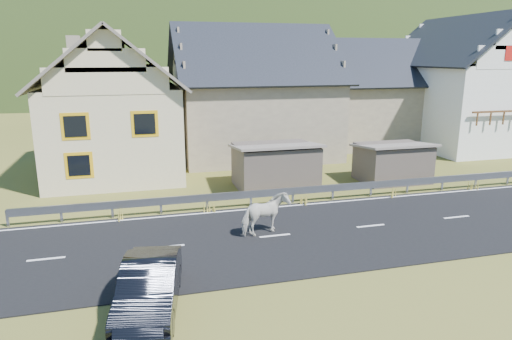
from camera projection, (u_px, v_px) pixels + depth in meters
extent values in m
plane|color=#434717|center=(371.00, 227.00, 18.20)|extent=(160.00, 160.00, 0.00)
cube|color=black|center=(371.00, 226.00, 18.20)|extent=(60.00, 7.00, 0.04)
cube|color=silver|center=(371.00, 226.00, 18.19)|extent=(60.00, 6.60, 0.01)
cube|color=#93969B|center=(333.00, 188.00, 21.51)|extent=(28.00, 0.08, 0.34)
cube|color=#93969B|center=(7.00, 219.00, 18.12)|extent=(0.10, 0.06, 0.70)
cube|color=#93969B|center=(61.00, 214.00, 18.62)|extent=(0.10, 0.06, 0.70)
cube|color=#93969B|center=(112.00, 210.00, 19.11)|extent=(0.10, 0.06, 0.70)
cube|color=#93969B|center=(161.00, 206.00, 19.61)|extent=(0.10, 0.06, 0.70)
cube|color=#93969B|center=(207.00, 203.00, 20.10)|extent=(0.10, 0.06, 0.70)
cube|color=#93969B|center=(251.00, 199.00, 20.60)|extent=(0.10, 0.06, 0.70)
cube|color=#93969B|center=(293.00, 196.00, 21.09)|extent=(0.10, 0.06, 0.70)
cube|color=#93969B|center=(333.00, 192.00, 21.59)|extent=(0.10, 0.06, 0.70)
cube|color=#93969B|center=(371.00, 189.00, 22.08)|extent=(0.10, 0.06, 0.70)
cube|color=#93969B|center=(407.00, 186.00, 22.58)|extent=(0.10, 0.06, 0.70)
cube|color=#93969B|center=(442.00, 184.00, 23.07)|extent=(0.10, 0.06, 0.70)
cube|color=#93969B|center=(476.00, 181.00, 23.57)|extent=(0.10, 0.06, 0.70)
cube|color=#93969B|center=(508.00, 178.00, 24.06)|extent=(0.10, 0.06, 0.70)
cube|color=brown|center=(275.00, 166.00, 23.54)|extent=(4.30, 3.30, 2.40)
cube|color=brown|center=(392.00, 163.00, 24.70)|extent=(3.80, 2.90, 2.20)
cube|color=beige|center=(115.00, 129.00, 26.37)|extent=(7.00, 9.00, 5.00)
cube|color=gold|center=(75.00, 126.00, 21.54)|extent=(1.30, 0.12, 1.30)
cube|color=gold|center=(145.00, 124.00, 22.33)|extent=(1.30, 0.12, 1.30)
cube|color=gold|center=(79.00, 165.00, 22.00)|extent=(1.30, 0.12, 1.30)
cube|color=gray|center=(75.00, 57.00, 26.30)|extent=(0.70, 0.70, 2.40)
cube|color=gray|center=(253.00, 118.00, 31.42)|extent=(10.00, 9.00, 5.00)
cube|color=gray|center=(370.00, 113.00, 35.82)|extent=(9.00, 8.00, 4.60)
cube|color=white|center=(462.00, 106.00, 34.32)|extent=(8.00, 10.00, 6.00)
ellipsoid|color=#1B3112|center=(170.00, 121.00, 193.12)|extent=(440.00, 280.00, 260.00)
imported|color=beige|center=(265.00, 214.00, 17.20)|extent=(1.45, 2.05, 1.58)
imported|color=black|center=(149.00, 287.00, 12.07)|extent=(2.09, 4.33, 1.37)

